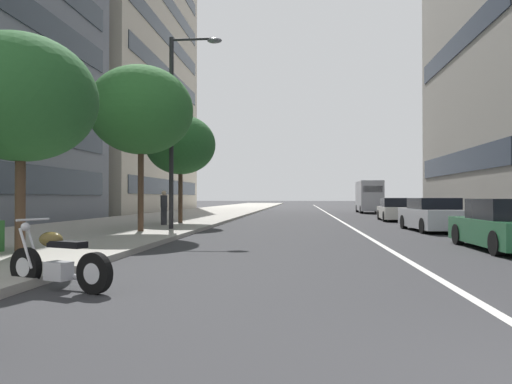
# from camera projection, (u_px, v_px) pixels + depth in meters

# --- Properties ---
(sidewalk_right_plaza) EXTENTS (160.00, 8.45, 0.15)m
(sidewalk_right_plaza) POSITION_uv_depth(u_px,v_px,m) (183.00, 216.00, 33.84)
(sidewalk_right_plaza) COLOR #A39E93
(sidewalk_right_plaza) RESTS_ON ground
(lane_centre_stripe) EXTENTS (110.00, 0.16, 0.01)m
(lane_centre_stripe) POSITION_uv_depth(u_px,v_px,m) (331.00, 215.00, 37.80)
(lane_centre_stripe) COLOR silver
(lane_centre_stripe) RESTS_ON ground
(motorcycle_by_sign_pole) EXTENTS (0.92, 1.99, 1.09)m
(motorcycle_by_sign_pole) POSITION_uv_depth(u_px,v_px,m) (58.00, 263.00, 7.32)
(motorcycle_by_sign_pole) COLOR black
(motorcycle_by_sign_pole) RESTS_ON ground
(car_lead_in_lane) EXTENTS (4.28, 1.82, 1.39)m
(car_lead_in_lane) POSITION_uv_depth(u_px,v_px,m) (507.00, 227.00, 12.79)
(car_lead_in_lane) COLOR #236038
(car_lead_in_lane) RESTS_ON ground
(car_approaching_light) EXTENTS (4.58, 1.98, 1.40)m
(car_approaching_light) POSITION_uv_depth(u_px,v_px,m) (432.00, 216.00, 20.06)
(car_approaching_light) COLOR #B7B7BC
(car_approaching_light) RESTS_ON ground
(car_following_behind) EXTENTS (4.17, 2.01, 1.39)m
(car_following_behind) POSITION_uv_depth(u_px,v_px,m) (396.00, 210.00, 28.96)
(car_following_behind) COLOR beige
(car_following_behind) RESTS_ON ground
(delivery_van_ahead) EXTENTS (5.78, 2.15, 2.92)m
(delivery_van_ahead) POSITION_uv_depth(u_px,v_px,m) (369.00, 196.00, 43.98)
(delivery_van_ahead) COLOR #B7B7BC
(delivery_van_ahead) RESTS_ON ground
(street_lamp_with_banners) EXTENTS (1.26, 2.17, 7.80)m
(street_lamp_with_banners) POSITION_uv_depth(u_px,v_px,m) (179.00, 114.00, 19.34)
(street_lamp_with_banners) COLOR #232326
(street_lamp_with_banners) RESTS_ON sidewalk_right_plaza
(street_tree_far_plaza) EXTENTS (3.31, 3.31, 4.87)m
(street_tree_far_plaza) POSITION_uv_depth(u_px,v_px,m) (21.00, 98.00, 10.51)
(street_tree_far_plaza) COLOR #473323
(street_tree_far_plaza) RESTS_ON sidewalk_right_plaza
(street_tree_by_lamp_post) EXTENTS (3.93, 3.93, 6.24)m
(street_tree_by_lamp_post) POSITION_uv_depth(u_px,v_px,m) (141.00, 110.00, 17.96)
(street_tree_by_lamp_post) COLOR #473323
(street_tree_by_lamp_post) RESTS_ON sidewalk_right_plaza
(street_tree_mid_sidewalk) EXTENTS (3.53, 3.53, 5.45)m
(street_tree_mid_sidewalk) POSITION_uv_depth(u_px,v_px,m) (181.00, 145.00, 24.03)
(street_tree_mid_sidewalk) COLOR #473323
(street_tree_mid_sidewalk) RESTS_ON sidewalk_right_plaza
(pedestrian_on_plaza) EXTENTS (0.47, 0.40, 1.59)m
(pedestrian_on_plaza) POSITION_uv_depth(u_px,v_px,m) (164.00, 208.00, 22.13)
(pedestrian_on_plaza) COLOR #2D2D33
(pedestrian_on_plaza) RESTS_ON sidewalk_right_plaza
(office_tower_far_right_block) EXTENTS (26.17, 21.75, 31.17)m
(office_tower_far_right_block) POSITION_uv_depth(u_px,v_px,m) (69.00, 64.00, 50.34)
(office_tower_far_right_block) COLOR beige
(office_tower_far_right_block) RESTS_ON ground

